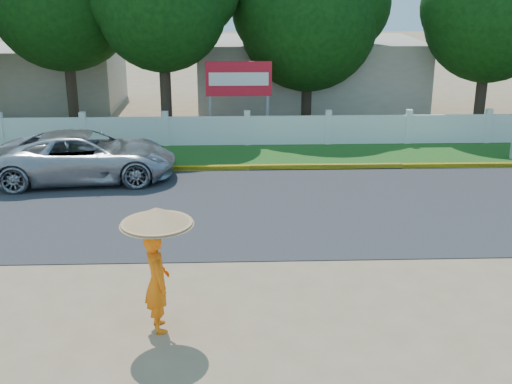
% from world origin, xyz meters
% --- Properties ---
extents(ground, '(120.00, 120.00, 0.00)m').
position_xyz_m(ground, '(0.00, 0.00, 0.00)').
color(ground, '#9E8460').
rests_on(ground, ground).
extents(road, '(60.00, 7.00, 0.02)m').
position_xyz_m(road, '(0.00, 4.50, 0.01)').
color(road, '#38383A').
rests_on(road, ground).
extents(grass_verge, '(60.00, 3.50, 0.03)m').
position_xyz_m(grass_verge, '(0.00, 9.75, 0.01)').
color(grass_verge, '#2D601E').
rests_on(grass_verge, ground).
extents(curb, '(40.00, 0.18, 0.16)m').
position_xyz_m(curb, '(0.00, 8.05, 0.08)').
color(curb, yellow).
rests_on(curb, ground).
extents(fence, '(40.00, 0.10, 1.10)m').
position_xyz_m(fence, '(0.00, 11.20, 0.55)').
color(fence, silver).
rests_on(fence, ground).
extents(building_near, '(10.00, 6.00, 3.20)m').
position_xyz_m(building_near, '(3.00, 18.00, 1.60)').
color(building_near, '#B7AD99').
rests_on(building_near, ground).
extents(building_far, '(8.00, 5.00, 2.80)m').
position_xyz_m(building_far, '(-10.00, 19.00, 1.40)').
color(building_far, '#B7AD99').
rests_on(building_far, ground).
extents(vehicle, '(5.68, 3.02, 1.52)m').
position_xyz_m(vehicle, '(-5.05, 7.16, 0.76)').
color(vehicle, '#AAACB3').
rests_on(vehicle, ground).
extents(monk_with_parasol, '(1.27, 1.27, 2.32)m').
position_xyz_m(monk_with_parasol, '(-1.85, -1.73, 1.51)').
color(monk_with_parasol, orange).
rests_on(monk_with_parasol, ground).
extents(billboard, '(2.50, 0.13, 2.95)m').
position_xyz_m(billboard, '(-0.29, 12.30, 2.14)').
color(billboard, gray).
rests_on(billboard, ground).
extents(tree_row, '(37.85, 7.89, 8.48)m').
position_xyz_m(tree_row, '(3.82, 14.30, 4.71)').
color(tree_row, '#473828').
rests_on(tree_row, ground).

